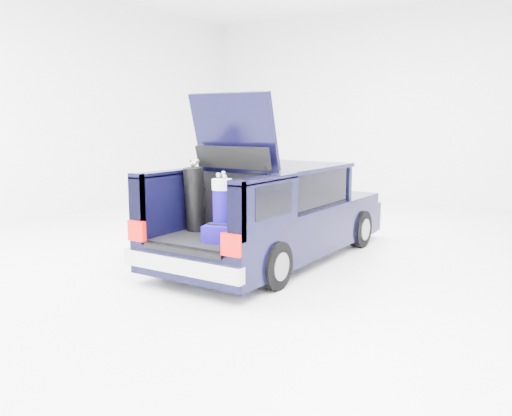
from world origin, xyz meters
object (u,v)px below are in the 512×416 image
Objects in this scene: red_suitcase at (264,216)px; blue_duffel at (222,234)px; car at (277,215)px; blue_golf_bag at (222,208)px; black_golf_bag at (195,199)px.

blue_duffel is at bearing -97.96° from red_suitcase.
blue_duffel is (0.25, -1.78, 0.03)m from car.
car reaches higher than blue_duffel.
blue_golf_bag is 1.75× the size of blue_duffel.
car is 7.98× the size of red_suitcase.
red_suitcase is at bearing -67.27° from car.
blue_duffel is (0.75, -0.39, -0.34)m from black_golf_bag.
blue_golf_bag reaches higher than blue_duffel.
car is at bearing 85.40° from blue_duffel.
red_suitcase is 0.67× the size of blue_golf_bag.
car is at bearing 87.17° from blue_golf_bag.
car is 1.79m from blue_duffel.
red_suitcase is at bearing 53.97° from blue_duffel.
blue_golf_bag is (-0.40, -0.37, 0.12)m from red_suitcase.
black_golf_bag is 1.13× the size of blue_golf_bag.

